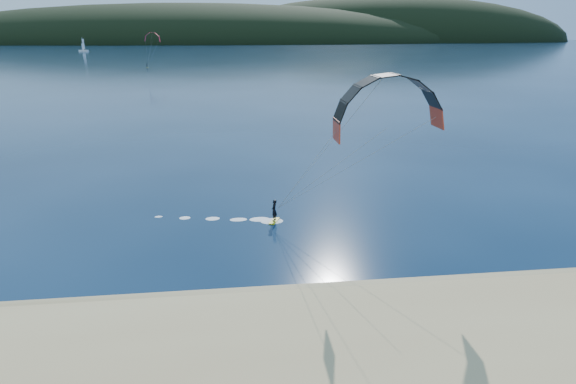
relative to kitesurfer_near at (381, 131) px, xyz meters
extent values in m
plane|color=#061931|center=(-9.95, -11.78, -8.78)|extent=(1800.00, 1800.00, 0.00)
cube|color=#8F7E53|center=(-9.95, -7.28, -8.73)|extent=(220.00, 2.50, 0.10)
ellipsoid|color=black|center=(-59.95, 708.22, -8.78)|extent=(840.00, 280.00, 110.00)
ellipsoid|color=black|center=(250.05, 748.22, -8.78)|extent=(600.00, 240.00, 140.00)
cube|color=gold|center=(-7.46, 4.96, -8.73)|extent=(1.09, 1.63, 0.09)
imported|color=black|center=(-7.46, 4.96, -7.74)|extent=(0.71, 0.83, 1.92)
cylinder|color=gray|center=(-3.37, 2.22, -3.55)|extent=(0.02, 0.02, 11.78)
cube|color=gold|center=(-49.36, 195.59, -8.73)|extent=(0.62, 1.47, 0.08)
imported|color=black|center=(-49.36, 195.59, -7.82)|extent=(0.76, 0.93, 1.76)
cylinder|color=gray|center=(-47.19, 193.38, -2.07)|extent=(0.02, 0.02, 12.10)
cube|color=white|center=(-133.04, 391.21, -8.29)|extent=(8.35, 5.28, 1.39)
cylinder|color=white|center=(-133.04, 391.21, -2.82)|extent=(0.20, 0.20, 10.93)
cube|color=white|center=(-132.99, 392.60, -2.82)|extent=(0.99, 2.43, 7.95)
cube|color=white|center=(-132.99, 389.62, -4.81)|extent=(0.77, 1.88, 4.97)
camera|label=1|loc=(-10.61, -32.70, 6.89)|focal=29.24mm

